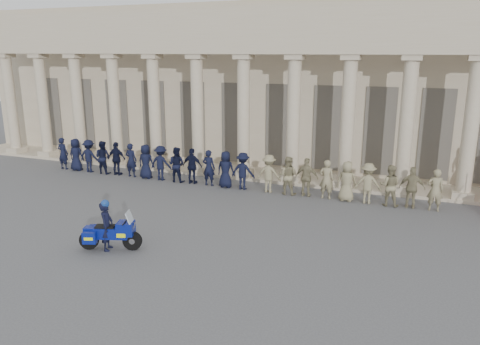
# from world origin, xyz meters

# --- Properties ---
(ground) EXTENTS (90.00, 90.00, 0.00)m
(ground) POSITION_xyz_m (0.00, 0.00, 0.00)
(ground) COLOR #4B4B4E
(ground) RESTS_ON ground
(building) EXTENTS (40.00, 12.50, 9.00)m
(building) POSITION_xyz_m (-0.00, 14.74, 4.52)
(building) COLOR tan
(building) RESTS_ON ground
(officer_rank) EXTENTS (19.95, 0.68, 1.79)m
(officer_rank) POSITION_xyz_m (-1.78, 6.10, 0.89)
(officer_rank) COLOR black
(officer_rank) RESTS_ON ground
(motorcycle) EXTENTS (2.04, 1.17, 1.36)m
(motorcycle) POSITION_xyz_m (-2.12, -2.09, 0.59)
(motorcycle) COLOR black
(motorcycle) RESTS_ON ground
(rider) EXTENTS (0.57, 0.70, 1.75)m
(rider) POSITION_xyz_m (-2.23, -2.13, 0.87)
(rider) COLOR black
(rider) RESTS_ON ground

